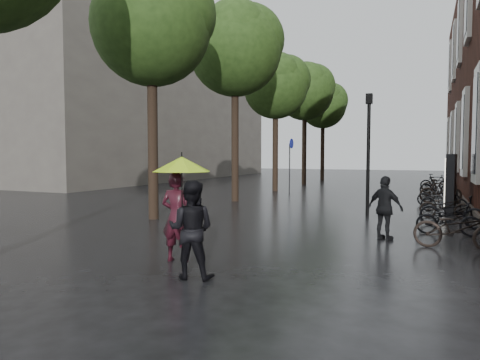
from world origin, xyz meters
The scene contains 11 objects.
ground centered at (0.00, 0.00, 0.00)m, with size 120.00×120.00×0.00m, color black.
bg_building centered at (-22.00, 28.00, 7.00)m, with size 16.00×30.00×14.00m, color #47423D.
street_trees centered at (-3.99, 15.91, 6.34)m, with size 4.33×34.03×8.91m.
person_burgundy centered at (-0.42, 2.52, 0.87)m, with size 0.64×0.42×1.75m, color black.
person_black centered at (0.41, 1.66, 0.82)m, with size 0.80×0.62×1.64m, color black.
lime_umbrella centered at (-0.06, 2.13, 1.90)m, with size 1.07×1.07×1.58m.
pedestrian_walking centered at (3.09, 6.36, 0.78)m, with size 0.91×0.38×1.56m, color black.
parked_bicycles centered at (4.59, 14.14, 0.45)m, with size 1.96×17.78×1.03m.
ad_lightbox centered at (4.81, 12.83, 1.06)m, with size 0.32×1.40×2.11m.
lamp_post centered at (2.19, 10.36, 2.50)m, with size 0.21×0.21×4.11m.
cycle_sign centered at (-2.93, 18.32, 1.98)m, with size 0.16×0.54×2.99m.
Camera 1 is at (3.99, -4.50, 2.05)m, focal length 32.00 mm.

